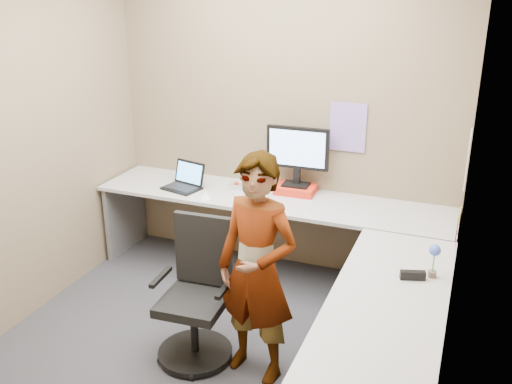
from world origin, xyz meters
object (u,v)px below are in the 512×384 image
at_px(desk, 298,251).
at_px(monitor, 297,151).
at_px(office_chair, 197,303).
at_px(person, 257,270).

height_order(desk, monitor, monitor).
xyz_separation_m(office_chair, person, (0.44, -0.03, 0.35)).
height_order(desk, office_chair, office_chair).
bearing_deg(monitor, office_chair, -101.59).
bearing_deg(desk, monitor, 108.96).
xyz_separation_m(desk, person, (-0.07, -0.65, 0.16)).
xyz_separation_m(monitor, person, (0.20, -1.43, -0.35)).
height_order(office_chair, person, person).
distance_m(desk, person, 0.67).
relative_size(monitor, office_chair, 0.55).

